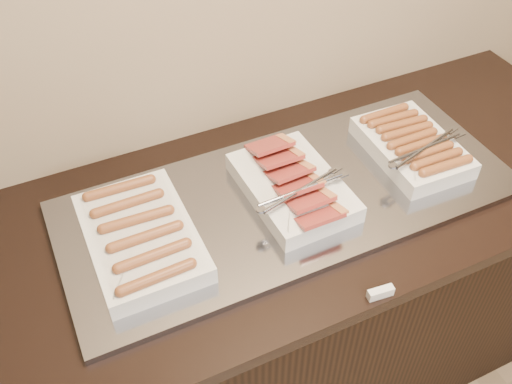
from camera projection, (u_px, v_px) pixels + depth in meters
counter at (279, 300)px, 1.82m from camera, size 2.06×0.76×0.90m
warming_tray at (289, 197)px, 1.50m from camera, size 1.20×0.50×0.02m
dish_left at (141, 236)px, 1.35m from camera, size 0.25×0.37×0.07m
dish_center at (293, 186)px, 1.47m from camera, size 0.27×0.36×0.09m
dish_right at (413, 146)px, 1.59m from camera, size 0.27×0.33×0.08m
label_holder at (380, 293)px, 1.28m from camera, size 0.06×0.02×0.02m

